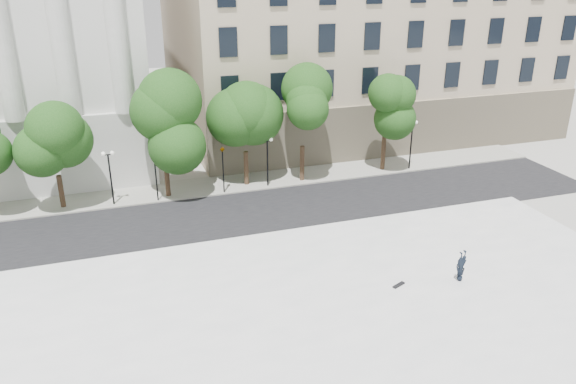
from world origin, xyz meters
name	(u,v)px	position (x,y,z in m)	size (l,w,h in m)	color
plaza	(263,353)	(0.00, 3.00, 0.23)	(44.00, 22.00, 0.45)	white
street	(203,221)	(0.00, 18.00, 0.01)	(60.00, 8.00, 0.02)	black
far_sidewalk	(189,189)	(0.00, 24.00, 0.06)	(60.00, 4.00, 0.12)	#A5A398
building_east	(352,16)	(20.00, 38.91, 11.14)	(36.00, 26.15, 23.00)	#B8A68D
traffic_light_west	(154,153)	(-2.49, 22.30, 3.75)	(0.71, 1.91, 4.25)	black
traffic_light_east	(222,148)	(2.44, 22.30, 3.62)	(0.77, 1.59, 4.13)	black
person_lying	(460,276)	(11.58, 5.24, 0.69)	(0.63, 0.41, 1.73)	black
skateboard	(399,285)	(8.22, 5.76, 0.49)	(0.81, 0.21, 0.08)	black
street_trees	(146,129)	(-2.77, 23.35, 5.22)	(41.19, 5.14, 7.70)	#382619
lamp_posts	(188,159)	(-0.07, 22.60, 2.90)	(37.82, 0.28, 4.45)	black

